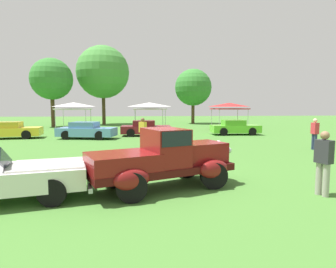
% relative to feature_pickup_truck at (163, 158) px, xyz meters
% --- Properties ---
extents(ground_plane, '(120.00, 120.00, 0.00)m').
position_rel_feature_pickup_truck_xyz_m(ground_plane, '(0.01, 0.57, -0.86)').
color(ground_plane, '#42752D').
extents(feature_pickup_truck, '(4.32, 2.90, 1.70)m').
position_rel_feature_pickup_truck_xyz_m(feature_pickup_truck, '(0.00, 0.00, 0.00)').
color(feature_pickup_truck, '#400B0B').
rests_on(feature_pickup_truck, ground_plane).
extents(neighbor_convertible, '(4.64, 2.62, 1.40)m').
position_rel_feature_pickup_truck_xyz_m(neighbor_convertible, '(-4.04, -0.69, -0.28)').
color(neighbor_convertible, silver).
rests_on(neighbor_convertible, ground_plane).
extents(show_car_yellow, '(4.44, 2.23, 1.22)m').
position_rel_feature_pickup_truck_xyz_m(show_car_yellow, '(-10.09, 13.47, -0.26)').
color(show_car_yellow, yellow).
rests_on(show_car_yellow, ground_plane).
extents(show_car_skyblue, '(4.34, 2.52, 1.22)m').
position_rel_feature_pickup_truck_xyz_m(show_car_skyblue, '(-4.46, 12.75, -0.26)').
color(show_car_skyblue, '#669EDB').
rests_on(show_car_skyblue, ground_plane).
extents(show_car_burgundy, '(3.93, 1.80, 1.22)m').
position_rel_feature_pickup_truck_xyz_m(show_car_burgundy, '(-0.16, 14.33, -0.26)').
color(show_car_burgundy, maroon).
rests_on(show_car_burgundy, ground_plane).
extents(show_car_lime, '(3.98, 1.85, 1.22)m').
position_rel_feature_pickup_truck_xyz_m(show_car_lime, '(7.24, 14.42, -0.26)').
color(show_car_lime, '#60C62D').
rests_on(show_car_lime, ground_plane).
extents(spectator_near_truck, '(0.36, 0.46, 1.69)m').
position_rel_feature_pickup_truck_xyz_m(spectator_near_truck, '(4.07, -1.10, 0.05)').
color(spectator_near_truck, '#9E998E').
rests_on(spectator_near_truck, ground_plane).
extents(spectator_between_cars, '(0.46, 0.44, 1.69)m').
position_rel_feature_pickup_truck_xyz_m(spectator_between_cars, '(-0.45, 8.01, 0.05)').
color(spectator_between_cars, '#283351').
rests_on(spectator_between_cars, ground_plane).
extents(spectator_by_row, '(0.25, 0.40, 1.69)m').
position_rel_feature_pickup_truck_xyz_m(spectator_by_row, '(8.72, 6.16, 0.05)').
color(spectator_by_row, '#283351').
rests_on(spectator_by_row, ground_plane).
extents(canopy_tent_left_field, '(2.89, 2.89, 2.71)m').
position_rel_feature_pickup_truck_xyz_m(canopy_tent_left_field, '(-6.63, 18.58, 1.56)').
color(canopy_tent_left_field, '#B7B7BC').
rests_on(canopy_tent_left_field, ground_plane).
extents(canopy_tent_center_field, '(3.03, 3.03, 2.71)m').
position_rel_feature_pickup_truck_xyz_m(canopy_tent_center_field, '(0.34, 18.52, 1.56)').
color(canopy_tent_center_field, '#B7B7BC').
rests_on(canopy_tent_center_field, ground_plane).
extents(canopy_tent_right_field, '(3.19, 3.19, 2.71)m').
position_rel_feature_pickup_truck_xyz_m(canopy_tent_right_field, '(8.46, 19.65, 1.56)').
color(canopy_tent_right_field, '#B7B7BC').
rests_on(canopy_tent_right_field, ground_plane).
extents(treeline_far_left, '(4.71, 4.71, 7.82)m').
position_rel_feature_pickup_truck_xyz_m(treeline_far_left, '(-10.53, 25.43, 4.58)').
color(treeline_far_left, '#47331E').
rests_on(treeline_far_left, ground_plane).
extents(treeline_mid_left, '(6.70, 6.70, 10.09)m').
position_rel_feature_pickup_truck_xyz_m(treeline_mid_left, '(-5.21, 29.02, 5.87)').
color(treeline_mid_left, '#47331E').
rests_on(treeline_mid_left, ground_plane).
extents(treeline_center, '(5.00, 5.00, 7.45)m').
position_rel_feature_pickup_truck_xyz_m(treeline_center, '(6.75, 29.90, 4.08)').
color(treeline_center, '#47331E').
rests_on(treeline_center, ground_plane).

